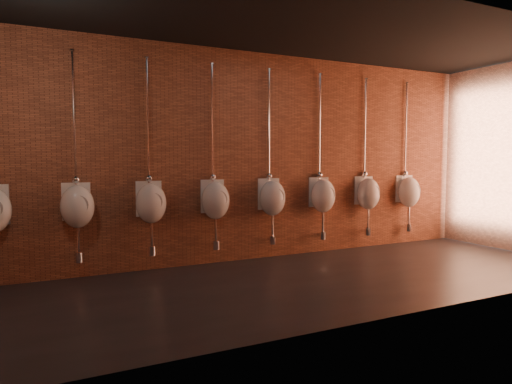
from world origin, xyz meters
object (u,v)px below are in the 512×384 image
urinal_1 (77,206)px  urinal_4 (272,197)px  urinal_5 (323,195)px  urinal_6 (368,193)px  urinal_3 (215,200)px  urinal_2 (151,202)px  urinal_7 (409,191)px

urinal_1 → urinal_4: size_ratio=1.00×
urinal_5 → urinal_6: same height
urinal_4 → urinal_5: size_ratio=1.00×
urinal_4 → urinal_6: same height
urinal_5 → urinal_3: bearing=180.0°
urinal_2 → urinal_7: size_ratio=1.00×
urinal_2 → urinal_6: 3.78m
urinal_4 → urinal_5: same height
urinal_2 → urinal_3: same height
urinal_3 → urinal_6: 2.84m
urinal_4 → urinal_7: (2.84, 0.00, 0.00)m
urinal_3 → urinal_6: bearing=0.0°
urinal_1 → urinal_7: bearing=0.0°
urinal_1 → urinal_2: (0.95, 0.00, 0.00)m
urinal_3 → urinal_4: size_ratio=1.00×
urinal_2 → urinal_5: (2.84, 0.00, 0.00)m
urinal_3 → urinal_1: bearing=180.0°
urinal_7 → urinal_1: bearing=180.0°
urinal_1 → urinal_2: bearing=0.0°
urinal_1 → urinal_7: same height
urinal_4 → urinal_3: bearing=180.0°
urinal_2 → urinal_7: same height
urinal_1 → urinal_5: bearing=0.0°
urinal_6 → urinal_7: bearing=0.0°
urinal_4 → urinal_6: 1.89m
urinal_6 → urinal_4: bearing=180.0°
urinal_6 → urinal_2: bearing=180.0°
urinal_1 → urinal_7: size_ratio=1.00×
urinal_6 → urinal_1: bearing=180.0°
urinal_1 → urinal_2: same height
urinal_1 → urinal_4: same height
urinal_6 → urinal_7: same height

